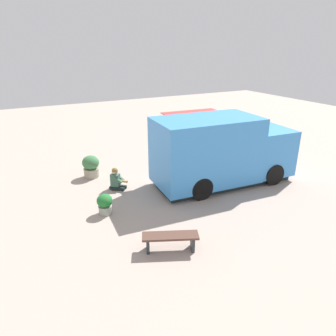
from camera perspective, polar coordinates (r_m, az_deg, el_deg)
ground_plane at (r=11.99m, az=3.97°, el=-3.07°), size 40.00×40.00×0.00m
food_truck at (r=11.83m, az=9.66°, el=2.80°), size 2.97×5.50×2.62m
person_customer at (r=11.65m, az=-9.46°, el=-2.26°), size 0.71×0.72×0.83m
planter_flowering_near at (r=10.02m, az=-11.51°, el=-6.42°), size 0.49×0.49×0.67m
planter_flowering_far at (r=12.88m, az=-13.95°, el=0.35°), size 0.67×0.67×0.90m
plaza_bench at (r=8.22m, az=0.43°, el=-12.85°), size 0.95×1.49×0.46m
trash_bin at (r=16.38m, az=9.10°, el=5.44°), size 0.55×0.55×1.01m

